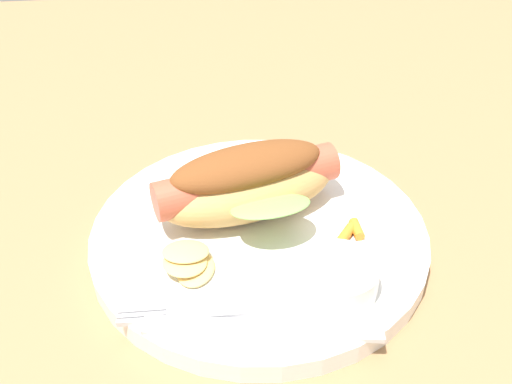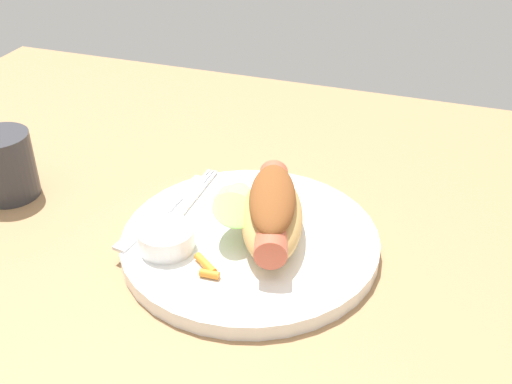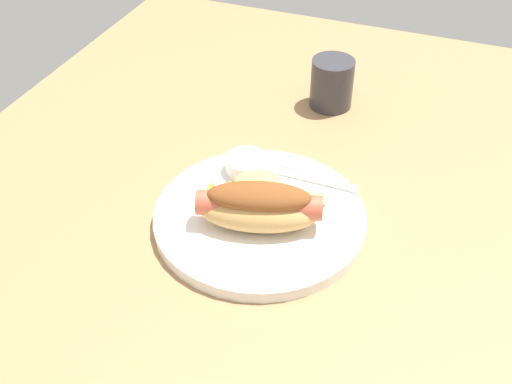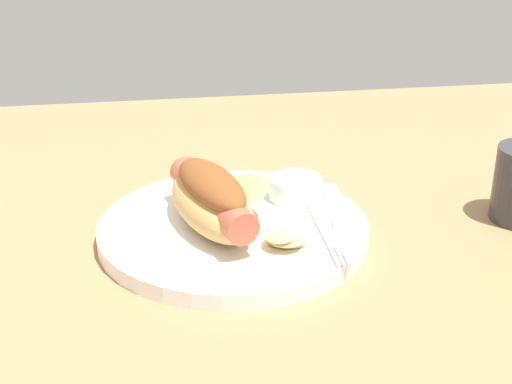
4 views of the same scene
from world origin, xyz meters
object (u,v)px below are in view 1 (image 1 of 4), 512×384
fork (241,309)px  chips_pile (189,261)px  sauce_ramekin (338,278)px  carrot_garnish (348,235)px  hot_dog (248,183)px  knife (263,329)px  plate (259,238)px

fork → chips_pile: chips_pile is taller
sauce_ramekin → carrot_garnish: sauce_ramekin is taller
hot_dog → sauce_ramekin: hot_dog is taller
sauce_ramekin → knife: bearing=119.6°
plate → carrot_garnish: 6.91cm
plate → fork: size_ratio=1.68×
plate → chips_pile: chips_pile is taller
knife → carrot_garnish: size_ratio=4.65×
fork → sauce_ramekin: bearing=-168.5°
sauce_ramekin → chips_pile: 10.53cm
plate → sauce_ramekin: bearing=-145.9°
plate → fork: fork is taller
plate → carrot_garnish: carrot_garnish is taller
carrot_garnish → chips_pile: bearing=99.4°
hot_dog → chips_pile: 7.97cm
fork → knife: size_ratio=1.00×
knife → chips_pile: chips_pile is taller
plate → knife: size_ratio=1.69×
fork → chips_pile: bearing=-52.7°
plate → hot_dog: bearing=16.3°
sauce_ramekin → fork: 6.92cm
chips_pile → fork: bearing=-143.1°
plate → hot_dog: hot_dog is taller
hot_dog → fork: 10.84cm
sauce_ramekin → chips_pile: size_ratio=1.17×
hot_dog → fork: hot_dog is taller
plate → knife: bearing=174.9°
fork → carrot_garnish: size_ratio=4.67×
chips_pile → hot_dog: bearing=-38.9°
hot_dog → knife: (-12.19, 0.22, -2.77)cm
plate → hot_dog: (2.28, 0.67, 3.75)cm
hot_dog → carrot_garnish: size_ratio=4.67×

